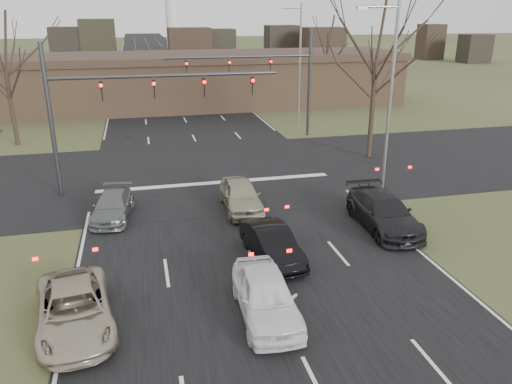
{
  "coord_description": "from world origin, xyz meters",
  "views": [
    {
      "loc": [
        -4.05,
        -14.16,
        9.48
      ],
      "look_at": [
        0.65,
        5.68,
        2.0
      ],
      "focal_mm": 35.0,
      "sensor_mm": 36.0,
      "label": 1
    }
  ],
  "objects_px": {
    "streetlight_right_far": "(298,59)",
    "car_black_hatch": "(272,244)",
    "car_silver_suv": "(74,309)",
    "car_silver_ahead": "(241,196)",
    "car_white_sedan": "(266,295)",
    "mast_arm_far": "(274,72)",
    "car_grey_ahead": "(112,206)",
    "car_charcoal_sedan": "(384,212)",
    "mast_arm_near": "(115,99)",
    "streetlight_right_near": "(388,88)",
    "building": "(196,80)"
  },
  "relations": [
    {
      "from": "mast_arm_far",
      "to": "car_silver_ahead",
      "type": "xyz_separation_m",
      "value": [
        -5.59,
        -14.32,
        -4.27
      ]
    },
    {
      "from": "car_silver_suv",
      "to": "mast_arm_far",
      "type": "bearing_deg",
      "value": 53.01
    },
    {
      "from": "building",
      "to": "car_grey_ahead",
      "type": "relative_size",
      "value": 10.32
    },
    {
      "from": "mast_arm_far",
      "to": "car_grey_ahead",
      "type": "relative_size",
      "value": 2.71
    },
    {
      "from": "streetlight_right_near",
      "to": "streetlight_right_far",
      "type": "height_order",
      "value": "same"
    },
    {
      "from": "mast_arm_near",
      "to": "car_silver_suv",
      "type": "relative_size",
      "value": 2.5
    },
    {
      "from": "mast_arm_far",
      "to": "car_silver_suv",
      "type": "relative_size",
      "value": 2.29
    },
    {
      "from": "building",
      "to": "car_silver_ahead",
      "type": "relative_size",
      "value": 9.66
    },
    {
      "from": "mast_arm_far",
      "to": "car_silver_suv",
      "type": "bearing_deg",
      "value": -119.03
    },
    {
      "from": "streetlight_right_far",
      "to": "car_silver_suv",
      "type": "distance_m",
      "value": 31.56
    },
    {
      "from": "car_silver_suv",
      "to": "car_black_hatch",
      "type": "height_order",
      "value": "car_black_hatch"
    },
    {
      "from": "streetlight_right_near",
      "to": "car_grey_ahead",
      "type": "height_order",
      "value": "streetlight_right_near"
    },
    {
      "from": "mast_arm_near",
      "to": "car_silver_ahead",
      "type": "distance_m",
      "value": 8.44
    },
    {
      "from": "streetlight_right_far",
      "to": "car_black_hatch",
      "type": "height_order",
      "value": "streetlight_right_far"
    },
    {
      "from": "car_silver_suv",
      "to": "streetlight_right_near",
      "type": "bearing_deg",
      "value": 24.8
    },
    {
      "from": "building",
      "to": "car_white_sedan",
      "type": "xyz_separation_m",
      "value": [
        -2.5,
        -38.59,
        -1.91
      ]
    },
    {
      "from": "car_silver_suv",
      "to": "car_white_sedan",
      "type": "relative_size",
      "value": 1.09
    },
    {
      "from": "car_white_sedan",
      "to": "car_silver_ahead",
      "type": "bearing_deg",
      "value": 85.05
    },
    {
      "from": "streetlight_right_far",
      "to": "car_silver_suv",
      "type": "xyz_separation_m",
      "value": [
        -15.82,
        -26.86,
        -4.91
      ]
    },
    {
      "from": "mast_arm_near",
      "to": "car_silver_suv",
      "type": "height_order",
      "value": "mast_arm_near"
    },
    {
      "from": "mast_arm_near",
      "to": "streetlight_right_near",
      "type": "bearing_deg",
      "value": -12.05
    },
    {
      "from": "streetlight_right_far",
      "to": "car_black_hatch",
      "type": "relative_size",
      "value": 2.43
    },
    {
      "from": "mast_arm_near",
      "to": "car_black_hatch",
      "type": "height_order",
      "value": "mast_arm_near"
    },
    {
      "from": "car_silver_ahead",
      "to": "car_grey_ahead",
      "type": "bearing_deg",
      "value": 177.14
    },
    {
      "from": "car_silver_suv",
      "to": "car_charcoal_sedan",
      "type": "distance_m",
      "value": 13.88
    },
    {
      "from": "streetlight_right_far",
      "to": "mast_arm_near",
      "type": "bearing_deg",
      "value": -136.11
    },
    {
      "from": "streetlight_right_far",
      "to": "streetlight_right_near",
      "type": "bearing_deg",
      "value": -91.68
    },
    {
      "from": "car_charcoal_sedan",
      "to": "car_grey_ahead",
      "type": "height_order",
      "value": "car_charcoal_sedan"
    },
    {
      "from": "mast_arm_near",
      "to": "streetlight_right_near",
      "type": "relative_size",
      "value": 1.21
    },
    {
      "from": "mast_arm_near",
      "to": "car_grey_ahead",
      "type": "xyz_separation_m",
      "value": [
        -0.41,
        -3.9,
        -4.48
      ]
    },
    {
      "from": "streetlight_right_far",
      "to": "car_silver_ahead",
      "type": "height_order",
      "value": "streetlight_right_far"
    },
    {
      "from": "car_grey_ahead",
      "to": "car_silver_ahead",
      "type": "relative_size",
      "value": 0.94
    },
    {
      "from": "streetlight_right_near",
      "to": "car_silver_ahead",
      "type": "distance_m",
      "value": 9.64
    },
    {
      "from": "car_white_sedan",
      "to": "car_silver_ahead",
      "type": "relative_size",
      "value": 1.01
    },
    {
      "from": "streetlight_right_near",
      "to": "car_silver_suv",
      "type": "distance_m",
      "value": 18.87
    },
    {
      "from": "car_black_hatch",
      "to": "mast_arm_far",
      "type": "bearing_deg",
      "value": 67.88
    },
    {
      "from": "car_black_hatch",
      "to": "car_charcoal_sedan",
      "type": "distance_m",
      "value": 6.07
    },
    {
      "from": "streetlight_right_near",
      "to": "car_white_sedan",
      "type": "bearing_deg",
      "value": -131.36
    },
    {
      "from": "streetlight_right_near",
      "to": "car_charcoal_sedan",
      "type": "xyz_separation_m",
      "value": [
        -2.32,
        -4.99,
        -4.83
      ]
    },
    {
      "from": "car_white_sedan",
      "to": "car_grey_ahead",
      "type": "height_order",
      "value": "car_white_sedan"
    },
    {
      "from": "car_silver_ahead",
      "to": "streetlight_right_far",
      "type": "bearing_deg",
      "value": 65.55
    },
    {
      "from": "car_black_hatch",
      "to": "car_silver_ahead",
      "type": "xyz_separation_m",
      "value": [
        -0.12,
        5.5,
        0.07
      ]
    },
    {
      "from": "car_silver_suv",
      "to": "car_silver_ahead",
      "type": "xyz_separation_m",
      "value": [
        7.09,
        8.54,
        0.07
      ]
    },
    {
      "from": "car_silver_suv",
      "to": "car_charcoal_sedan",
      "type": "relative_size",
      "value": 0.93
    },
    {
      "from": "car_silver_suv",
      "to": "car_silver_ahead",
      "type": "bearing_deg",
      "value": 42.32
    },
    {
      "from": "mast_arm_far",
      "to": "mast_arm_near",
      "type": "bearing_deg",
      "value": -138.78
    },
    {
      "from": "building",
      "to": "streetlight_right_near",
      "type": "distance_m",
      "value": 28.97
    },
    {
      "from": "car_white_sedan",
      "to": "car_black_hatch",
      "type": "xyz_separation_m",
      "value": [
        1.21,
        3.77,
        -0.08
      ]
    },
    {
      "from": "car_charcoal_sedan",
      "to": "mast_arm_far",
      "type": "bearing_deg",
      "value": 93.08
    },
    {
      "from": "car_black_hatch",
      "to": "car_charcoal_sedan",
      "type": "bearing_deg",
      "value": 10.84
    }
  ]
}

